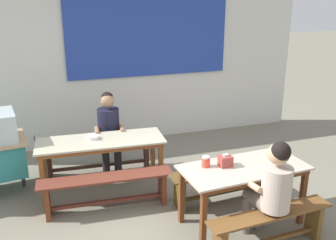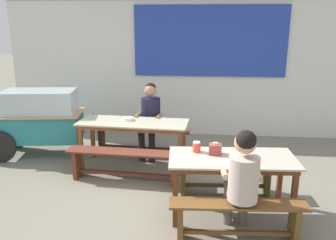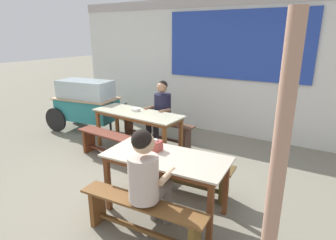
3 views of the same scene
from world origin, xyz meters
The scene contains 15 objects.
ground_plane centered at (0.00, 0.00, 0.00)m, with size 40.00×40.00×0.00m, color gray.
backdrop_wall centered at (0.03, 2.90, 1.53)m, with size 7.16×0.23×2.91m.
dining_table_far centered at (-0.67, 1.04, 0.69)m, with size 1.80×0.74×0.77m.
dining_table_near centered at (0.81, -0.35, 0.68)m, with size 1.55×0.80×0.77m.
bench_far_back centered at (-0.63, 1.61, 0.32)m, with size 1.76×0.37×0.47m.
bench_far_front centered at (-0.70, 0.48, 0.32)m, with size 1.75×0.40×0.47m.
bench_near_back centered at (0.77, 0.21, 0.30)m, with size 1.41×0.40×0.47m.
bench_near_front centered at (0.85, -0.92, 0.31)m, with size 1.49×0.35×0.47m.
food_cart centered at (-2.41, 1.40, 0.69)m, with size 1.86×0.98×1.17m.
person_center_facing centered at (-0.46, 1.53, 0.74)m, with size 0.47×0.56×1.30m.
person_near_front centered at (0.88, -0.84, 0.75)m, with size 0.45×0.59×1.28m.
tissue_box centered at (0.61, -0.27, 0.83)m, with size 0.15×0.13×0.15m.
condiment_jar centered at (0.38, -0.21, 0.83)m, with size 0.10×0.10×0.13m.
soup_bowl centered at (-0.77, 1.11, 0.79)m, with size 0.17×0.17×0.05m, color silver.
wooden_support_post centered at (2.17, -1.10, 1.16)m, with size 0.11×0.11×2.33m, color tan.
Camera 3 is at (2.42, -2.98, 2.17)m, focal length 29.96 mm.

